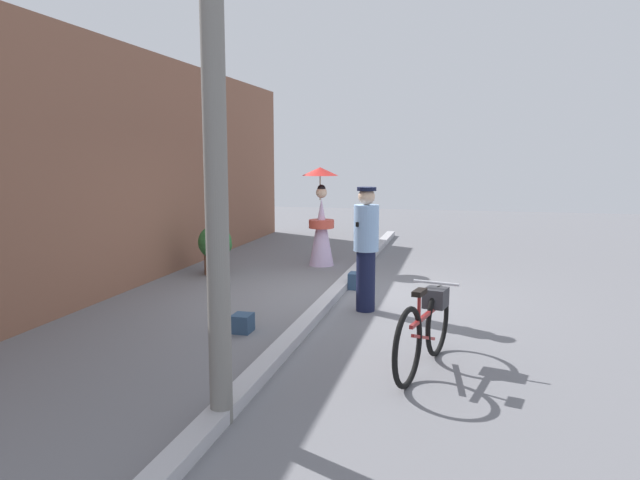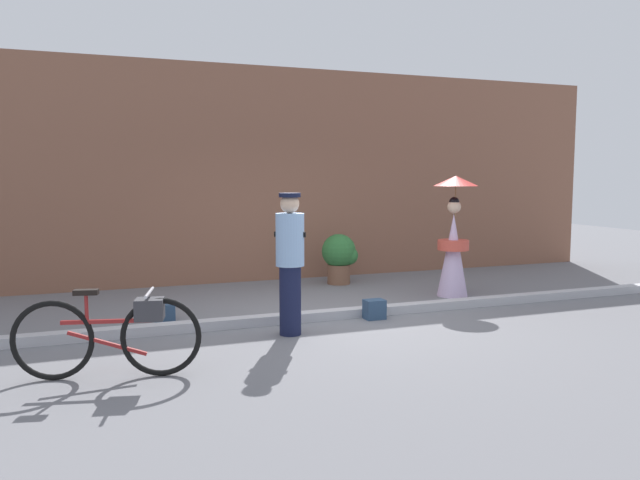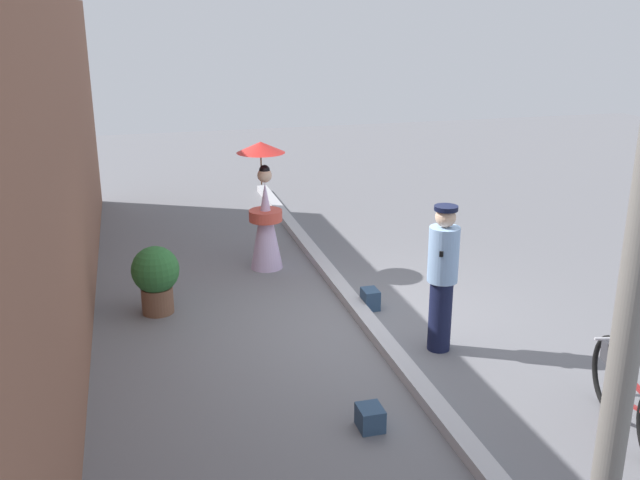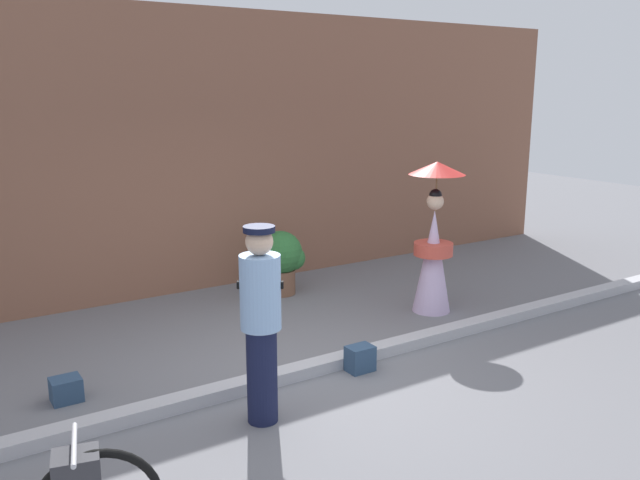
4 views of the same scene
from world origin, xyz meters
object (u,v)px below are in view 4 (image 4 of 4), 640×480
object	(u,v)px
potted_plant_by_door	(282,259)
backpack_on_pavement	(360,358)
backpack_spare	(66,389)
person_officer	(261,320)
person_with_parasol	(434,242)

from	to	relation	value
potted_plant_by_door	backpack_on_pavement	size ratio (longest dim) A/B	3.29
backpack_on_pavement	backpack_spare	size ratio (longest dim) A/B	1.01
person_officer	potted_plant_by_door	xyz separation A→B (m)	(1.90, 3.03, -0.41)
person_with_parasol	backpack_spare	bearing A→B (deg)	-178.60
person_with_parasol	potted_plant_by_door	distance (m)	2.11
person_with_parasol	potted_plant_by_door	xyz separation A→B (m)	(-1.26, 1.65, -0.40)
person_officer	backpack_on_pavement	bearing A→B (deg)	16.04
potted_plant_by_door	backpack_spare	bearing A→B (deg)	-151.51
person_officer	backpack_spare	size ratio (longest dim) A/B	6.41
potted_plant_by_door	backpack_on_pavement	bearing A→B (deg)	-102.79
person_with_parasol	backpack_spare	xyz separation A→B (m)	(-4.49, -0.11, -0.79)
person_with_parasol	backpack_on_pavement	distance (m)	2.25
potted_plant_by_door	backpack_on_pavement	world-z (taller)	potted_plant_by_door
backpack_spare	person_officer	bearing A→B (deg)	-43.81
person_officer	person_with_parasol	size ratio (longest dim) A/B	0.89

